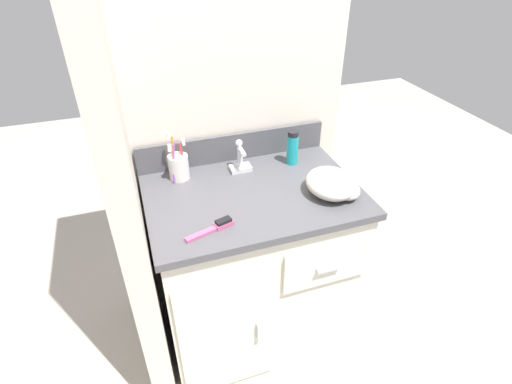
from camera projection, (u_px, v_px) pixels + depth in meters
ground_plane at (254, 324)px, 2.01m from camera, size 6.00×6.00×0.00m
wall_back at (228, 90)px, 1.65m from camera, size 1.01×0.08×2.20m
wall_left at (114, 142)px, 1.26m from camera, size 0.08×0.65×2.20m
vanity at (254, 264)px, 1.77m from camera, size 0.83×0.59×0.80m
backsplash at (233, 147)px, 1.74m from camera, size 0.83×0.02×0.12m
sink_faucet at (240, 160)px, 1.66m from camera, size 0.09×0.09×0.14m
toothbrush_cup at (179, 166)px, 1.61m from camera, size 0.08×0.08×0.20m
shaving_cream_can at (293, 148)px, 1.70m from camera, size 0.05×0.05×0.15m
hairbrush at (216, 227)px, 1.36m from camera, size 0.18×0.08×0.03m
hand_towel at (334, 184)px, 1.53m from camera, size 0.19×0.21×0.09m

